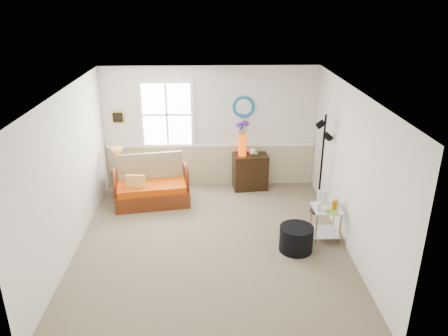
{
  "coord_description": "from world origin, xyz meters",
  "views": [
    {
      "loc": [
        0.0,
        -6.39,
        3.99
      ],
      "look_at": [
        0.23,
        0.52,
        1.18
      ],
      "focal_mm": 35.0,
      "sensor_mm": 36.0,
      "label": 1
    }
  ],
  "objects_px": {
    "loveseat": "(151,181)",
    "cabinet": "(250,171)",
    "side_table": "(325,223)",
    "ottoman": "(296,239)",
    "lamp_stand": "(122,182)",
    "floor_lamp": "(321,165)"
  },
  "relations": [
    {
      "from": "loveseat",
      "to": "cabinet",
      "type": "bearing_deg",
      "value": 8.82
    },
    {
      "from": "loveseat",
      "to": "side_table",
      "type": "height_order",
      "value": "loveseat"
    },
    {
      "from": "lamp_stand",
      "to": "cabinet",
      "type": "xyz_separation_m",
      "value": [
        2.71,
        0.22,
        0.11
      ]
    },
    {
      "from": "side_table",
      "to": "cabinet",
      "type": "bearing_deg",
      "value": 116.98
    },
    {
      "from": "cabinet",
      "to": "side_table",
      "type": "bearing_deg",
      "value": -69.03
    },
    {
      "from": "loveseat",
      "to": "ottoman",
      "type": "relative_size",
      "value": 2.61
    },
    {
      "from": "ottoman",
      "to": "lamp_stand",
      "type": "bearing_deg",
      "value": 145.06
    },
    {
      "from": "floor_lamp",
      "to": "side_table",
      "type": "bearing_deg",
      "value": -100.92
    },
    {
      "from": "cabinet",
      "to": "floor_lamp",
      "type": "distance_m",
      "value": 1.79
    },
    {
      "from": "cabinet",
      "to": "ottoman",
      "type": "relative_size",
      "value": 1.39
    },
    {
      "from": "floor_lamp",
      "to": "loveseat",
      "type": "bearing_deg",
      "value": 166.77
    },
    {
      "from": "loveseat",
      "to": "lamp_stand",
      "type": "distance_m",
      "value": 0.84
    },
    {
      "from": "lamp_stand",
      "to": "loveseat",
      "type": "bearing_deg",
      "value": -33.74
    },
    {
      "from": "loveseat",
      "to": "ottoman",
      "type": "bearing_deg",
      "value": -44.63
    },
    {
      "from": "side_table",
      "to": "ottoman",
      "type": "xyz_separation_m",
      "value": [
        -0.56,
        -0.33,
        -0.09
      ]
    },
    {
      "from": "loveseat",
      "to": "floor_lamp",
      "type": "relative_size",
      "value": 0.74
    },
    {
      "from": "loveseat",
      "to": "ottoman",
      "type": "distance_m",
      "value": 3.17
    },
    {
      "from": "lamp_stand",
      "to": "cabinet",
      "type": "bearing_deg",
      "value": 4.53
    },
    {
      "from": "loveseat",
      "to": "cabinet",
      "type": "relative_size",
      "value": 1.88
    },
    {
      "from": "floor_lamp",
      "to": "ottoman",
      "type": "height_order",
      "value": "floor_lamp"
    },
    {
      "from": "lamp_stand",
      "to": "floor_lamp",
      "type": "bearing_deg",
      "value": -13.77
    },
    {
      "from": "cabinet",
      "to": "ottoman",
      "type": "height_order",
      "value": "cabinet"
    }
  ]
}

